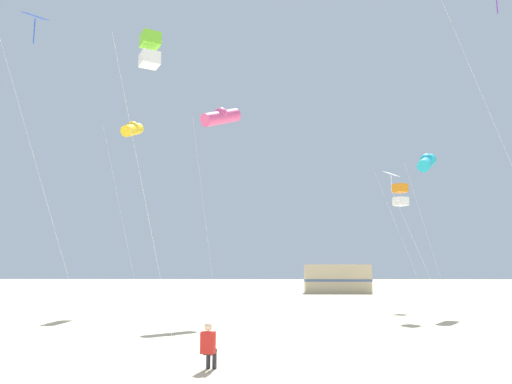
{
  "coord_description": "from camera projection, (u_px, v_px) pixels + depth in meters",
  "views": [
    {
      "loc": [
        1.52,
        -7.07,
        2.49
      ],
      "look_at": [
        0.97,
        10.98,
        5.29
      ],
      "focal_mm": 34.27,
      "sensor_mm": 36.0,
      "label": 1
    }
  ],
  "objects": [
    {
      "name": "kite_box_orange",
      "position": [
        400.0,
        195.0,
        25.48
      ],
      "size": [
        2.7,
        2.2,
        6.82
      ],
      "color": "silver",
      "rests_on": "ground"
    },
    {
      "name": "kite_box_lime",
      "position": [
        150.0,
        50.0,
        16.35
      ],
      "size": [
        2.16,
        1.7,
        10.28
      ],
      "color": "silver",
      "rests_on": "ground"
    },
    {
      "name": "rv_van_tan",
      "position": [
        337.0,
        279.0,
        48.22
      ],
      "size": [
        6.44,
        2.35,
        2.8
      ],
      "rotation": [
        0.0,
        0.0,
        0.0
      ],
      "color": "#C6B28C",
      "rests_on": "ground"
    },
    {
      "name": "kite_tube_cyan",
      "position": [
        427.0,
        162.0,
        28.06
      ],
      "size": [
        2.33,
        2.69,
        9.2
      ],
      "color": "silver",
      "rests_on": "ground"
    },
    {
      "name": "kite_tube_gold",
      "position": [
        132.0,
        129.0,
        29.82
      ],
      "size": [
        2.7,
        2.65,
        11.57
      ],
      "color": "silver",
      "rests_on": "ground"
    },
    {
      "name": "kite_tube_rainbow",
      "position": [
        221.0,
        117.0,
        25.73
      ],
      "size": [
        2.58,
        2.68,
        11.06
      ],
      "color": "silver",
      "rests_on": "ground"
    },
    {
      "name": "kite_diamond_white",
      "position": [
        392.0,
        179.0,
        31.88
      ],
      "size": [
        3.14,
        2.25,
        8.78
      ],
      "color": "silver",
      "rests_on": "ground"
    },
    {
      "name": "kite_flyer_standing",
      "position": [
        209.0,
        345.0,
        11.97
      ],
      "size": [
        0.38,
        0.54,
        1.16
      ],
      "rotation": [
        0.0,
        0.0,
        3.0
      ],
      "color": "red",
      "rests_on": "ground"
    },
    {
      "name": "kite_diamond_blue",
      "position": [
        35.0,
        30.0,
        19.93
      ],
      "size": [
        3.6,
        3.6,
        12.99
      ],
      "color": "silver",
      "rests_on": "ground"
    },
    {
      "name": "kite_diamond_violet",
      "position": [
        496.0,
        0.0,
        18.68
      ],
      "size": [
        3.29,
        3.27,
        13.55
      ],
      "color": "silver",
      "rests_on": "ground"
    }
  ]
}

